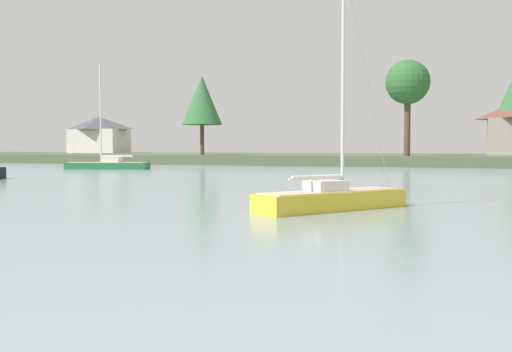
% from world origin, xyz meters
% --- Properties ---
extents(far_shore_bank, '(232.92, 48.32, 1.29)m').
position_xyz_m(far_shore_bank, '(0.00, 85.71, 0.64)').
color(far_shore_bank, '#4C563D').
rests_on(far_shore_bank, ground).
extents(sailboat_yellow, '(5.00, 6.30, 9.83)m').
position_xyz_m(sailboat_yellow, '(9.89, 11.61, 0.22)').
color(sailboat_yellow, gold).
rests_on(sailboat_yellow, ground).
extents(sailboat_green, '(9.24, 4.77, 11.82)m').
position_xyz_m(sailboat_green, '(-22.62, 44.84, 0.25)').
color(sailboat_green, '#236B3D').
rests_on(sailboat_green, ground).
extents(shore_tree_center_left, '(5.78, 5.78, 11.45)m').
position_xyz_m(shore_tree_center_left, '(-21.84, 67.32, 9.17)').
color(shore_tree_center_left, brown).
rests_on(shore_tree_center_left, far_shore_bank).
extents(shore_tree_far_right, '(5.55, 5.55, 12.08)m').
position_xyz_m(shore_tree_far_right, '(7.11, 66.39, 10.44)').
color(shore_tree_far_right, brown).
rests_on(shore_tree_far_right, far_shore_bank).
extents(cottage_near_water, '(11.72, 7.14, 7.30)m').
position_xyz_m(cottage_near_water, '(-56.24, 91.39, 5.07)').
color(cottage_near_water, silver).
rests_on(cottage_near_water, far_shore_bank).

